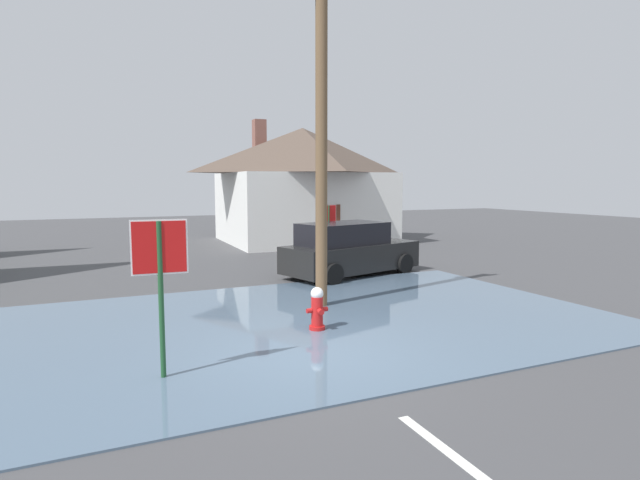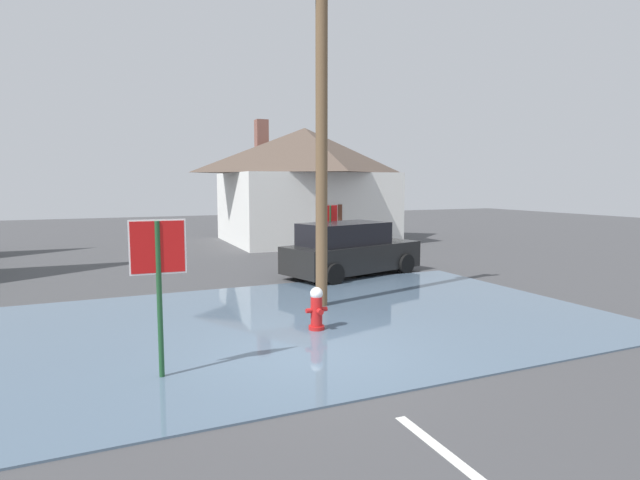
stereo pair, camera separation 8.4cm
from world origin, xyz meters
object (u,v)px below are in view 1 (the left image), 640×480
at_px(stop_sign_near, 160,265).
at_px(fire_hydrant, 317,310).
at_px(utility_pole, 321,131).
at_px(parked_car, 349,250).
at_px(stop_sign_far, 329,221).
at_px(house, 303,183).

relative_size(stop_sign_near, fire_hydrant, 2.72).
relative_size(utility_pole, parked_car, 1.62).
relative_size(fire_hydrant, utility_pole, 0.11).
xyz_separation_m(fire_hydrant, utility_pole, (0.95, 1.86, 3.72)).
relative_size(stop_sign_near, stop_sign_far, 1.14).
height_order(fire_hydrant, utility_pole, utility_pole).
height_order(fire_hydrant, parked_car, parked_car).
height_order(stop_sign_far, parked_car, stop_sign_far).
height_order(stop_sign_near, utility_pole, utility_pole).
distance_m(stop_sign_near, stop_sign_far, 12.70).
xyz_separation_m(stop_sign_near, stop_sign_far, (7.64, 10.14, -0.23)).
distance_m(fire_hydrant, parked_car, 6.44).
height_order(stop_sign_near, stop_sign_far, stop_sign_near).
bearing_deg(stop_sign_far, house, 75.84).
distance_m(fire_hydrant, utility_pole, 4.27).
xyz_separation_m(fire_hydrant, parked_car, (3.55, 5.36, 0.37)).
bearing_deg(fire_hydrant, utility_pole, 62.81).
distance_m(stop_sign_near, utility_pole, 5.79).
distance_m(utility_pole, stop_sign_far, 8.18).
relative_size(stop_sign_near, utility_pole, 0.30).
relative_size(house, parked_car, 1.71).
bearing_deg(house, stop_sign_far, -104.16).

